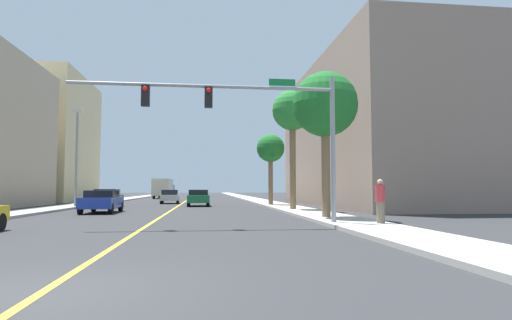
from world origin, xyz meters
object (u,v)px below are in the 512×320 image
(palm_near, at_px, (325,106))
(car_silver, at_px, (170,196))
(street_lamp, at_px, (77,152))
(car_green, at_px, (198,197))
(palm_far, at_px, (271,150))
(palm_mid, at_px, (292,113))
(traffic_signal_mast, at_px, (251,114))
(delivery_truck, at_px, (163,188))
(car_black, at_px, (106,198))
(car_blue, at_px, (102,201))
(pedestrian, at_px, (380,201))

(palm_near, height_order, car_silver, palm_near)
(street_lamp, height_order, car_silver, street_lamp)
(palm_near, distance_m, car_green, 18.40)
(palm_far, bearing_deg, palm_mid, -87.86)
(traffic_signal_mast, relative_size, car_silver, 2.74)
(traffic_signal_mast, bearing_deg, palm_far, 78.78)
(palm_mid, distance_m, delivery_truck, 39.47)
(traffic_signal_mast, height_order, car_black, traffic_signal_mast)
(car_black, relative_size, car_blue, 1.09)
(street_lamp, relative_size, car_blue, 1.77)
(palm_mid, distance_m, car_green, 12.38)
(traffic_signal_mast, height_order, delivery_truck, traffic_signal_mast)
(car_silver, bearing_deg, street_lamp, -128.87)
(pedestrian, bearing_deg, car_black, -169.24)
(car_black, bearing_deg, palm_far, -179.34)
(palm_far, distance_m, car_blue, 15.07)
(street_lamp, xyz_separation_m, car_green, (9.39, 2.50, -3.60))
(palm_far, xyz_separation_m, car_black, (-13.43, -0.44, -4.10))
(palm_near, distance_m, palm_far, 15.57)
(car_blue, relative_size, pedestrian, 2.45)
(car_blue, bearing_deg, car_silver, 78.67)
(palm_mid, relative_size, palm_far, 1.33)
(car_black, bearing_deg, car_green, -169.99)
(car_blue, bearing_deg, palm_mid, 1.28)
(delivery_truck, bearing_deg, car_blue, -88.36)
(traffic_signal_mast, height_order, street_lamp, street_lamp)
(car_black, xyz_separation_m, car_green, (7.30, 1.45, -0.01))
(street_lamp, relative_size, palm_mid, 0.94)
(delivery_truck, bearing_deg, street_lamp, -95.04)
(traffic_signal_mast, bearing_deg, pedestrian, -9.24)
(car_green, bearing_deg, car_black, -169.75)
(palm_mid, height_order, car_silver, palm_mid)
(palm_mid, xyz_separation_m, car_silver, (-9.37, 15.12, -5.93))
(palm_far, height_order, pedestrian, palm_far)
(palm_near, xyz_separation_m, palm_far, (-0.28, 15.55, -0.70))
(car_black, height_order, pedestrian, pedestrian)
(car_blue, xyz_separation_m, pedestrian, (13.26, -11.10, 0.28))
(car_black, xyz_separation_m, delivery_truck, (1.51, 29.85, 0.82))
(palm_mid, xyz_separation_m, car_green, (-6.43, 8.78, -5.90))
(palm_far, distance_m, car_green, 7.46)
(delivery_truck, bearing_deg, traffic_signal_mast, -78.64)
(delivery_truck, bearing_deg, car_silver, -81.05)
(palm_mid, bearing_deg, car_blue, -177.66)
(palm_near, relative_size, delivery_truck, 0.79)
(car_blue, bearing_deg, delivery_truck, 88.96)
(palm_near, height_order, delivery_truck, palm_near)
(car_green, xyz_separation_m, delivery_truck, (-5.78, 28.41, 0.83))
(street_lamp, distance_m, car_green, 10.36)
(car_silver, bearing_deg, car_green, -67.86)
(street_lamp, bearing_deg, car_blue, -61.92)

